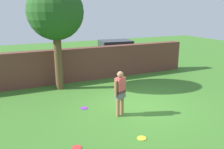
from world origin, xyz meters
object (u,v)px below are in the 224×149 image
frisbee_yellow (142,138)px  frisbee_purple (84,108)px  person (120,91)px  frisbee_red (77,148)px  tree (55,13)px  car (115,53)px

frisbee_yellow → frisbee_purple: (-0.86, 2.78, 0.00)m
person → frisbee_red: bearing=10.2°
tree → person: (1.29, -3.82, -2.62)m
tree → frisbee_purple: tree is taller
person → car: bearing=-138.4°
frisbee_yellow → frisbee_red: (-1.88, 0.32, 0.00)m
person → frisbee_red: size_ratio=6.00×
frisbee_red → frisbee_purple: bearing=67.6°
person → frisbee_purple: bearing=-72.1°
car → frisbee_purple: bearing=60.9°
person → frisbee_yellow: bearing=61.8°
car → frisbee_purple: car is taller
frisbee_yellow → frisbee_purple: same height
tree → frisbee_red: size_ratio=17.82×
car → frisbee_yellow: bearing=75.5°
person → car: 7.57m
tree → frisbee_yellow: size_ratio=17.82×
tree → frisbee_red: (-0.71, -5.18, -3.51)m
frisbee_yellow → frisbee_red: bearing=170.3°
tree → car: (4.42, 3.08, -2.65)m
tree → frisbee_purple: bearing=-83.7°
person → frisbee_yellow: (-0.12, -1.68, -0.89)m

